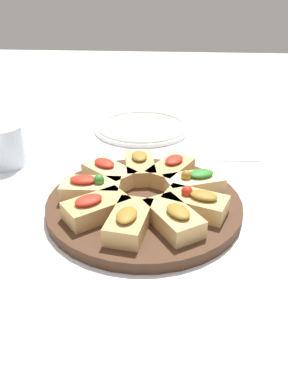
# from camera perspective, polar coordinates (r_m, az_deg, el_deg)

# --- Properties ---
(ground_plane) EXTENTS (3.00, 3.00, 0.00)m
(ground_plane) POSITION_cam_1_polar(r_m,az_deg,el_deg) (0.62, 0.00, -2.60)
(ground_plane) COLOR white
(serving_board) EXTENTS (0.32, 0.32, 0.02)m
(serving_board) POSITION_cam_1_polar(r_m,az_deg,el_deg) (0.62, 0.00, -1.88)
(serving_board) COLOR #422819
(serving_board) RESTS_ON ground_plane
(focaccia_slice_0) EXTENTS (0.10, 0.11, 0.04)m
(focaccia_slice_0) POSITION_cam_1_polar(r_m,az_deg,el_deg) (0.57, -7.34, -2.40)
(focaccia_slice_0) COLOR tan
(focaccia_slice_0) RESTS_ON serving_board
(focaccia_slice_1) EXTENTS (0.10, 0.07, 0.04)m
(focaccia_slice_1) POSITION_cam_1_polar(r_m,az_deg,el_deg) (0.53, -2.29, -4.45)
(focaccia_slice_1) COLOR tan
(focaccia_slice_1) RESTS_ON serving_board
(focaccia_slice_2) EXTENTS (0.11, 0.09, 0.04)m
(focaccia_slice_2) POSITION_cam_1_polar(r_m,az_deg,el_deg) (0.54, 4.51, -3.94)
(focaccia_slice_2) COLOR tan
(focaccia_slice_2) RESTS_ON serving_board
(focaccia_slice_3) EXTENTS (0.08, 0.11, 0.04)m
(focaccia_slice_3) POSITION_cam_1_polar(r_m,az_deg,el_deg) (0.58, 7.85, -1.69)
(focaccia_slice_3) COLOR tan
(focaccia_slice_3) RESTS_ON serving_board
(focaccia_slice_4) EXTENTS (0.08, 0.11, 0.04)m
(focaccia_slice_4) POSITION_cam_1_polar(r_m,az_deg,el_deg) (0.63, 7.60, 1.32)
(focaccia_slice_4) COLOR #E5C689
(focaccia_slice_4) RESTS_ON serving_board
(focaccia_slice_5) EXTENTS (0.11, 0.09, 0.04)m
(focaccia_slice_5) POSITION_cam_1_polar(r_m,az_deg,el_deg) (0.67, 4.10, 3.26)
(focaccia_slice_5) COLOR tan
(focaccia_slice_5) RESTS_ON serving_board
(focaccia_slice_6) EXTENTS (0.10, 0.07, 0.04)m
(focaccia_slice_6) POSITION_cam_1_polar(r_m,az_deg,el_deg) (0.68, -0.64, 3.79)
(focaccia_slice_6) COLOR tan
(focaccia_slice_6) RESTS_ON serving_board
(focaccia_slice_7) EXTENTS (0.10, 0.11, 0.04)m
(focaccia_slice_7) POSITION_cam_1_polar(r_m,az_deg,el_deg) (0.66, -5.39, 2.81)
(focaccia_slice_7) COLOR #DBB775
(focaccia_slice_7) RESTS_ON serving_board
(focaccia_slice_8) EXTENTS (0.05, 0.10, 0.04)m
(focaccia_slice_8) POSITION_cam_1_polar(r_m,az_deg,el_deg) (0.62, -8.15, 0.42)
(focaccia_slice_8) COLOR #DBB775
(focaccia_slice_8) RESTS_ON serving_board
(plate_right) EXTENTS (0.24, 0.24, 0.02)m
(plate_right) POSITION_cam_1_polar(r_m,az_deg,el_deg) (0.95, -0.30, 9.87)
(plate_right) COLOR white
(plate_right) RESTS_ON ground_plane
(water_glass) EXTENTS (0.08, 0.08, 0.08)m
(water_glass) POSITION_cam_1_polar(r_m,az_deg,el_deg) (0.81, -20.53, 6.60)
(water_glass) COLOR silver
(water_glass) RESTS_ON ground_plane
(napkin_stack) EXTENTS (0.12, 0.11, 0.01)m
(napkin_stack) POSITION_cam_1_polar(r_m,az_deg,el_deg) (0.86, 13.49, 6.37)
(napkin_stack) COLOR white
(napkin_stack) RESTS_ON ground_plane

